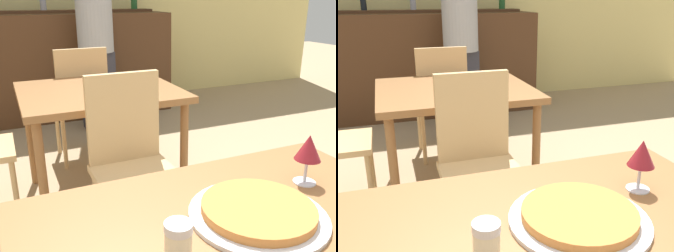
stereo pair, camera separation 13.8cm
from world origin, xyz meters
The scene contains 9 objects.
dining_table_far centered at (0.04, 1.61, 0.65)m, with size 0.95×0.85×0.73m.
bar_counter centered at (0.00, 3.55, 0.55)m, with size 2.60×0.56×1.11m.
bar_back_shelf centered at (0.01, 3.69, 1.16)m, with size 2.39×0.24×0.34m.
chair_far_side_front centered at (0.04, 1.02, 0.53)m, with size 0.40×0.40×0.92m.
chair_far_side_back centered at (0.04, 2.20, 0.53)m, with size 0.40×0.40×0.92m.
pizza_tray centered at (0.07, 0.05, 0.74)m, with size 0.37×0.37×0.04m.
cheese_shaker centered at (-0.20, -0.02, 0.77)m, with size 0.06×0.06×0.09m.
person_standing centered at (0.37, 2.97, 0.87)m, with size 0.34×0.34×1.61m.
wine_glass centered at (0.32, 0.14, 0.84)m, with size 0.08×0.08×0.16m.
Camera 2 is at (-0.37, -0.69, 1.28)m, focal length 40.00 mm.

